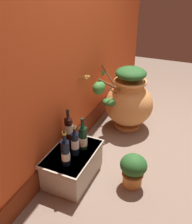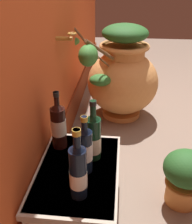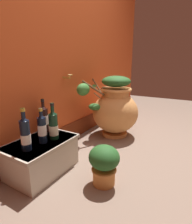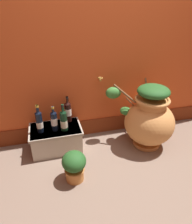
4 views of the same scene
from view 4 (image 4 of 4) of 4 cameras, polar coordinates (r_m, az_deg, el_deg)
The scene contains 9 objects.
ground_plane at distance 2.08m, azimuth 11.16°, elevation -21.73°, with size 7.00×7.00×0.00m, color #7A6656.
back_wall at distance 2.49m, azimuth 1.59°, elevation 21.48°, with size 4.40×0.33×2.60m.
terracotta_urn at distance 2.50m, azimuth 14.66°, elevation -1.71°, with size 0.78×0.92×0.79m.
stone_ledge at distance 2.50m, azimuth -11.15°, elevation -7.03°, with size 0.60×0.40×0.29m.
wine_bottle_left at distance 2.48m, azimuth -7.90°, elevation 0.35°, with size 0.08×0.08×0.33m.
wine_bottle_middle at distance 2.31m, azimuth -9.09°, elevation -2.31°, with size 0.08×0.08×0.33m.
wine_bottle_right at distance 2.32m, azimuth -11.76°, elevation -2.24°, with size 0.07×0.07×0.30m.
wine_bottle_back at distance 2.33m, azimuth -15.73°, elevation -2.50°, with size 0.07×0.07×0.33m.
potted_shrub at distance 2.05m, azimuth -6.17°, elevation -14.69°, with size 0.24×0.25×0.33m.
Camera 4 is at (-0.70, -1.17, 1.57)m, focal length 32.38 mm.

